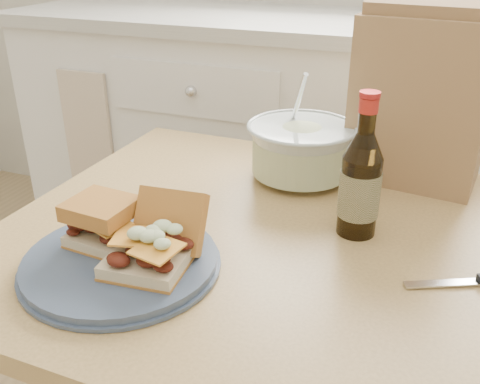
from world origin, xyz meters
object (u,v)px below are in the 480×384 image
at_px(dining_table, 240,273).
at_px(coleslaw_bowl, 301,152).
at_px(plate, 121,262).
at_px(paper_bag, 421,101).
at_px(beer_bottle, 360,183).

bearing_deg(dining_table, coleslaw_bowl, 80.93).
distance_m(plate, paper_bag, 0.68).
height_order(coleslaw_bowl, paper_bag, paper_bag).
bearing_deg(coleslaw_bowl, plate, -111.12).
xyz_separation_m(dining_table, beer_bottle, (0.20, 0.06, 0.20)).
height_order(dining_table, coleslaw_bowl, coleslaw_bowl).
height_order(plate, paper_bag, paper_bag).
bearing_deg(beer_bottle, plate, -138.44).
bearing_deg(dining_table, paper_bag, 52.77).
xyz_separation_m(plate, coleslaw_bowl, (0.17, 0.44, 0.05)).
xyz_separation_m(coleslaw_bowl, paper_bag, (0.22, 0.09, 0.11)).
bearing_deg(coleslaw_bowl, beer_bottle, -50.30).
bearing_deg(beer_bottle, paper_bag, 81.14).
bearing_deg(paper_bag, coleslaw_bowl, -150.00).
relative_size(plate, beer_bottle, 1.20).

